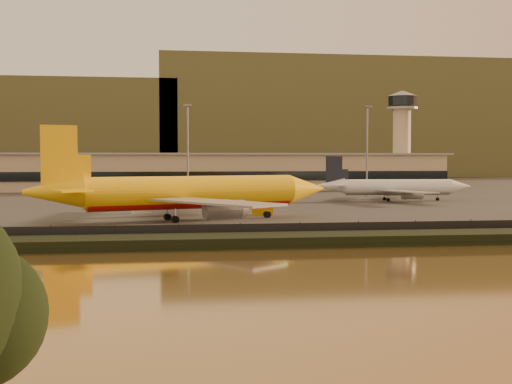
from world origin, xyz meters
TOP-DOWN VIEW (x-y plane):
  - ground at (0.00, 0.00)m, footprint 900.00×900.00m
  - embankment at (0.00, -17.00)m, footprint 320.00×7.00m
  - tarmac at (0.00, 95.00)m, footprint 320.00×220.00m
  - perimeter_fence at (0.00, -13.00)m, footprint 300.00×0.05m
  - terminal_building at (-14.52, 125.55)m, footprint 202.00×25.00m
  - control_tower at (70.00, 131.00)m, footprint 11.20×11.20m
  - apron_light_masts at (15.00, 75.00)m, footprint 152.20×12.20m
  - distant_hills at (-20.74, 340.00)m, footprint 470.00×160.00m
  - dhl_cargo_jet at (-12.07, 14.47)m, footprint 52.86×50.60m
  - white_narrowbody_jet at (41.57, 59.86)m, footprint 39.57×38.53m
  - gse_vehicle_yellow at (2.39, 24.73)m, footprint 4.09×1.91m
  - gse_vehicle_white at (-20.53, 30.88)m, footprint 3.93×2.56m

SIDE VIEW (x-z plane):
  - ground at x=0.00m, z-range 0.00..0.00m
  - tarmac at x=0.00m, z-range 0.00..0.20m
  - embankment at x=0.00m, z-range 0.00..1.40m
  - gse_vehicle_white at x=-20.53m, z-range 0.20..1.83m
  - gse_vehicle_yellow at x=2.39m, z-range 0.20..2.02m
  - perimeter_fence at x=0.00m, z-range 0.20..2.40m
  - white_narrowbody_jet at x=41.57m, z-range -2.09..9.28m
  - dhl_cargo_jet at x=-12.07m, z-range -3.03..13.00m
  - terminal_building at x=-14.52m, z-range -0.05..12.55m
  - apron_light_masts at x=15.00m, z-range 3.00..28.40m
  - control_tower at x=70.00m, z-range 3.91..39.41m
  - distant_hills at x=-20.74m, z-range -3.61..66.39m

